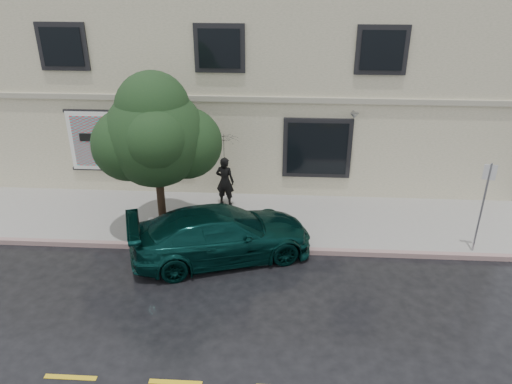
# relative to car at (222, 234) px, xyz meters

# --- Properties ---
(ground) EXTENTS (90.00, 90.00, 0.00)m
(ground) POSITION_rel_car_xyz_m (-0.39, -1.20, -0.74)
(ground) COLOR black
(ground) RESTS_ON ground
(sidewalk) EXTENTS (20.00, 3.50, 0.15)m
(sidewalk) POSITION_rel_car_xyz_m (-0.39, 2.05, -0.67)
(sidewalk) COLOR gray
(sidewalk) RESTS_ON ground
(curb) EXTENTS (20.00, 0.18, 0.16)m
(curb) POSITION_rel_car_xyz_m (-0.39, 0.30, -0.67)
(curb) COLOR slate
(curb) RESTS_ON ground
(road_marking) EXTENTS (19.00, 0.12, 0.01)m
(road_marking) POSITION_rel_car_xyz_m (-0.39, -4.70, -0.74)
(road_marking) COLOR gold
(road_marking) RESTS_ON ground
(building) EXTENTS (20.00, 8.12, 7.00)m
(building) POSITION_rel_car_xyz_m (-0.39, 7.80, 2.76)
(building) COLOR beige
(building) RESTS_ON ground
(billboard) EXTENTS (4.30, 0.16, 2.20)m
(billboard) POSITION_rel_car_xyz_m (-3.59, 3.72, 1.31)
(billboard) COLOR white
(billboard) RESTS_ON ground
(car) EXTENTS (5.56, 3.75, 1.49)m
(car) POSITION_rel_car_xyz_m (0.00, 0.00, 0.00)
(car) COLOR black
(car) RESTS_ON ground
(pedestrian) EXTENTS (0.71, 0.54, 1.72)m
(pedestrian) POSITION_rel_car_xyz_m (-0.24, 2.95, 0.27)
(pedestrian) COLOR black
(pedestrian) RESTS_ON sidewalk
(umbrella) EXTENTS (1.30, 1.30, 0.81)m
(umbrella) POSITION_rel_car_xyz_m (-0.24, 2.95, 1.53)
(umbrella) COLOR black
(umbrella) RESTS_ON pedestrian
(street_tree) EXTENTS (2.86, 2.86, 4.53)m
(street_tree) POSITION_rel_car_xyz_m (-1.92, 1.00, 2.49)
(street_tree) COLOR #302315
(street_tree) RESTS_ON sidewalk
(fire_hydrant) EXTENTS (0.29, 0.28, 0.72)m
(fire_hydrant) POSITION_rel_car_xyz_m (-2.16, 0.60, -0.25)
(fire_hydrant) COLOR silver
(fire_hydrant) RESTS_ON sidewalk
(sign_pole) EXTENTS (0.33, 0.10, 2.73)m
(sign_pole) POSITION_rel_car_xyz_m (7.21, 0.51, 1.03)
(sign_pole) COLOR #9C9DA4
(sign_pole) RESTS_ON sidewalk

